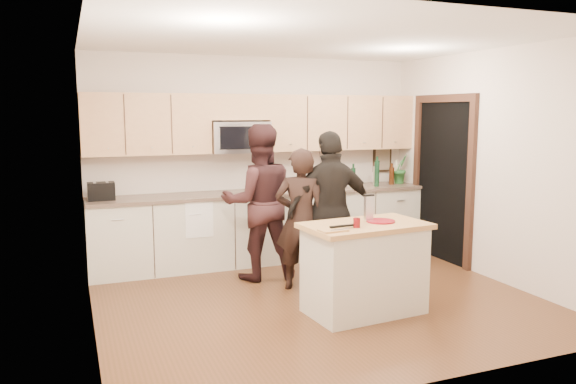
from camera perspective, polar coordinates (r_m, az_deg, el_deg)
name	(u,v)px	position (r m, az deg, el deg)	size (l,w,h in m)	color
floor	(317,299)	(6.09, 2.99, -10.80)	(4.50, 4.50, 0.00)	#56311D
room_shell	(319,136)	(5.76, 3.12, 5.69)	(4.52, 4.02, 2.71)	beige
back_cabinetry	(265,226)	(7.48, -2.36, -3.46)	(4.50, 0.66, 0.94)	beige
upper_cabinetry	(263,122)	(7.48, -2.54, 7.13)	(4.50, 0.33, 0.75)	tan
microwave	(239,137)	(7.34, -4.98, 5.58)	(0.76, 0.41, 0.40)	silver
doorway	(443,174)	(7.73, 15.45, 1.78)	(0.06, 1.25, 2.20)	black
framed_picture	(382,159)	(8.45, 9.55, 3.32)	(0.30, 0.03, 0.38)	black
dish_towel	(197,208)	(6.99, -9.24, -1.63)	(0.34, 0.60, 0.48)	white
island	(364,268)	(5.62, 7.77, -7.64)	(1.26, 0.80, 0.90)	beige
red_plate	(381,221)	(5.61, 9.40, -2.94)	(0.28, 0.28, 0.02)	maroon
box_grater	(369,207)	(5.61, 8.19, -1.49)	(0.10, 0.06, 0.25)	silver
drink_glass	(357,223)	(5.30, 6.99, -3.12)	(0.07, 0.07, 0.09)	#660B0F
cutting_board	(333,230)	(5.13, 4.60, -3.90)	(0.25, 0.16, 0.02)	tan
tongs	(343,226)	(5.25, 5.60, -3.45)	(0.27, 0.03, 0.02)	black
knife	(340,229)	(5.12, 5.29, -3.81)	(0.18, 0.02, 0.01)	silver
toaster	(101,191)	(6.98, -18.45, 0.07)	(0.31, 0.19, 0.22)	black
bottle_cluster	(381,173)	(8.10, 9.42, 1.94)	(0.79, 0.28, 0.42)	black
orchid	(400,169)	(8.32, 11.35, 2.33)	(0.24, 0.19, 0.43)	#307835
woman_left	(301,219)	(6.23, 1.31, -2.79)	(0.58, 0.38, 1.59)	black
woman_center	(259,202)	(6.62, -2.97, -1.05)	(0.89, 0.70, 1.84)	black
woman_right	(331,210)	(6.32, 4.41, -1.82)	(1.04, 0.43, 1.77)	black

